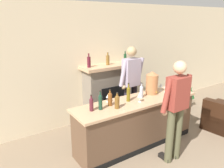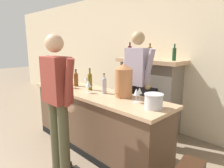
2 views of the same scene
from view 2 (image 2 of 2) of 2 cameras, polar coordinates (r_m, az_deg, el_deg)
wall_back_panel at (r=4.14m, az=10.86°, el=7.43°), size 12.00×0.07×2.75m
bar_counter at (r=3.21m, az=-4.88°, el=-10.36°), size 2.54×0.67×0.93m
fireplace_stone at (r=3.93m, az=10.60°, el=-2.81°), size 1.30×0.52×1.68m
person_customer at (r=2.48m, az=-15.19°, el=-4.78°), size 0.66×0.30×1.77m
person_bartender at (r=3.25m, az=7.09°, el=0.24°), size 0.66×0.31×1.84m
copper_dispenser at (r=2.77m, az=3.35°, el=1.06°), size 0.25×0.29×0.46m
ice_bucket_steel at (r=2.34m, az=11.82°, el=-4.80°), size 0.22×0.22×0.17m
wine_bottle_rose_blush at (r=3.52m, az=-10.25°, el=1.56°), size 0.08×0.08×0.29m
wine_bottle_riesling_slim at (r=3.41m, az=-12.32°, el=1.06°), size 0.08×0.08×0.28m
wine_bottle_chardonnay_pale at (r=3.83m, az=-13.78°, el=2.09°), size 0.07×0.07×0.28m
wine_bottle_cabernet_heavy at (r=3.68m, az=-13.02°, el=2.09°), size 0.07×0.07×0.33m
wine_bottle_merlot_tall at (r=2.97m, az=-2.26°, el=-0.14°), size 0.07×0.07×0.30m
wine_bottle_port_short at (r=3.20m, az=-6.32°, el=1.00°), size 0.07×0.07×0.35m
wine_glass_front_right at (r=3.57m, az=-7.42°, el=1.47°), size 0.08×0.08×0.16m
wine_glass_near_bucket at (r=2.52m, az=6.94°, el=-2.49°), size 0.07×0.07×0.18m
wine_glass_front_left at (r=2.63m, az=7.85°, el=-2.01°), size 0.08×0.08×0.17m
wine_glass_mid_counter at (r=3.00m, az=-6.73°, el=-0.05°), size 0.09×0.09×0.19m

